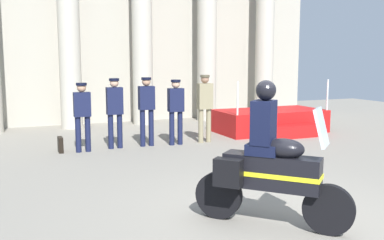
# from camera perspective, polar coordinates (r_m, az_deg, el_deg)

# --- Properties ---
(ground_plane) EXTENTS (28.00, 28.00, 0.00)m
(ground_plane) POSITION_cam_1_polar(r_m,az_deg,el_deg) (6.43, 11.33, -12.08)
(ground_plane) COLOR gray
(colonnade_backdrop) EXTENTS (13.38, 1.51, 7.62)m
(colonnade_backdrop) POSITION_cam_1_polar(r_m,az_deg,el_deg) (15.54, -6.99, 14.46)
(colonnade_backdrop) COLOR #A49F91
(colonnade_backdrop) RESTS_ON ground_plane
(reviewing_stand) EXTENTS (3.12, 2.11, 1.56)m
(reviewing_stand) POSITION_cam_1_polar(r_m,az_deg,el_deg) (13.45, 9.98, -0.20)
(reviewing_stand) COLOR #B71414
(reviewing_stand) RESTS_ON ground_plane
(officer_in_row_0) EXTENTS (0.39, 0.24, 1.61)m
(officer_in_row_0) POSITION_cam_1_polar(r_m,az_deg,el_deg) (10.70, -13.69, 1.05)
(officer_in_row_0) COLOR #141938
(officer_in_row_0) RESTS_ON ground_plane
(officer_in_row_1) EXTENTS (0.39, 0.24, 1.69)m
(officer_in_row_1) POSITION_cam_1_polar(r_m,az_deg,el_deg) (10.96, -9.74, 1.58)
(officer_in_row_1) COLOR #141938
(officer_in_row_1) RESTS_ON ground_plane
(officer_in_row_2) EXTENTS (0.39, 0.24, 1.70)m
(officer_in_row_2) POSITION_cam_1_polar(r_m,az_deg,el_deg) (11.15, -5.76, 1.81)
(officer_in_row_2) COLOR #141938
(officer_in_row_2) RESTS_ON ground_plane
(officer_in_row_3) EXTENTS (0.39, 0.24, 1.64)m
(officer_in_row_3) POSITION_cam_1_polar(r_m,az_deg,el_deg) (11.26, -2.06, 1.70)
(officer_in_row_3) COLOR #141938
(officer_in_row_3) RESTS_ON ground_plane
(officer_in_row_4) EXTENTS (0.39, 0.24, 1.74)m
(officer_in_row_4) POSITION_cam_1_polar(r_m,az_deg,el_deg) (11.59, 1.63, 2.18)
(officer_in_row_4) COLOR #847A5B
(officer_in_row_4) RESTS_ON ground_plane
(motorcycle_with_rider) EXTENTS (1.51, 1.62, 1.90)m
(motorcycle_with_rider) POSITION_cam_1_polar(r_m,az_deg,el_deg) (5.93, 9.38, -5.73)
(motorcycle_with_rider) COLOR black
(motorcycle_with_rider) RESTS_ON ground_plane
(briefcase_on_ground) EXTENTS (0.10, 0.32, 0.36)m
(briefcase_on_ground) POSITION_cam_1_polar(r_m,az_deg,el_deg) (10.89, -16.29, -3.01)
(briefcase_on_ground) COLOR black
(briefcase_on_ground) RESTS_ON ground_plane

